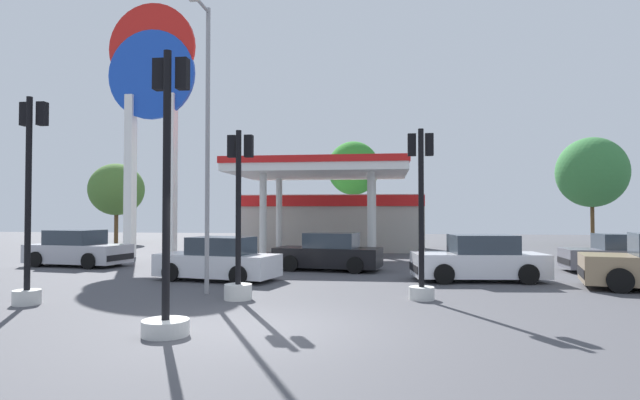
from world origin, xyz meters
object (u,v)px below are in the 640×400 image
Objects in this scene: traffic_signal_3 at (239,242)px; car_1 at (479,260)px; station_pole_sign at (151,94)px; car_6 at (329,253)px; traffic_signal_1 at (167,240)px; traffic_signal_2 at (29,223)px; traffic_signal_0 at (421,232)px; tree_1 at (353,169)px; tree_2 at (592,172)px; tree_0 at (117,190)px; car_4 at (622,255)px; car_0 at (218,261)px; corner_streetlamp at (205,122)px; car_2 at (78,250)px.

car_1 is at bearing 33.56° from traffic_signal_3.
car_6 is at bearing -24.44° from station_pole_sign.
car_6 is 0.82× the size of traffic_signal_1.
car_6 is 0.84× the size of traffic_signal_2.
traffic_signal_0 is 23.82m from tree_1.
traffic_signal_1 is 28.06m from tree_1.
station_pole_sign is 1.74× the size of tree_2.
tree_0 is at bearing 132.99° from traffic_signal_0.
car_4 is 10.31m from traffic_signal_0.
car_6 is 23.54m from tree_0.
car_0 is 0.99× the size of car_6.
traffic_signal_3 reaches higher than car_4.
car_1 is 20.72m from tree_1.
corner_streetlamp is (-0.90, 4.37, 2.91)m from traffic_signal_1.
tree_1 is (-0.15, 17.06, 4.70)m from car_6.
traffic_signal_3 is at bearing -146.44° from car_1.
corner_streetlamp reaches higher than tree_0.
traffic_signal_3 is at bearing -63.90° from car_0.
car_2 is 0.60× the size of tree_1.
traffic_signal_2 reaches higher than traffic_signal_3.
car_6 reaches higher than car_4.
traffic_signal_1 is 5.25m from traffic_signal_2.
tree_1 reaches higher than car_0.
car_4 is at bearing 42.23° from traffic_signal_1.
tree_1 is at bearing 90.51° from car_6.
car_0 is at bearing -164.33° from car_4.
tree_0 is at bearing 120.67° from traffic_signal_1.
car_6 is at bearing 45.93° from car_0.
car_2 is at bearing -148.53° from tree_2.
car_6 is at bearing -89.49° from tree_1.
traffic_signal_3 reaches higher than car_0.
car_4 is 20.31m from tree_1.
car_0 is 0.96× the size of car_2.
car_0 is 0.57× the size of tree_1.
car_2 is 21.15m from car_4.
car_2 is at bearing 153.72° from car_0.
traffic_signal_2 is 1.16× the size of traffic_signal_3.
traffic_signal_3 is at bearing -38.37° from car_2.
car_6 is at bearing 67.68° from corner_streetlamp.
traffic_signal_1 is at bearing -51.39° from car_2.
car_1 reaches higher than car_4.
corner_streetlamp is at bearing -78.12° from car_0.
car_6 is 0.58× the size of tree_1.
car_4 is 0.70× the size of tree_0.
car_1 is 28.98m from tree_0.
car_6 is 0.73× the size of tree_0.
traffic_signal_1 is (-6.84, -8.29, 1.02)m from car_1.
car_2 is at bearing -121.37° from tree_1.
traffic_signal_0 is at bearing -47.01° from tree_0.
tree_0 is at bearing 125.39° from station_pole_sign.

